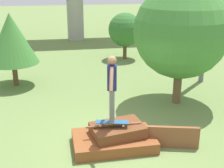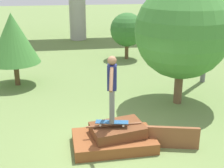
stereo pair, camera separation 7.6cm
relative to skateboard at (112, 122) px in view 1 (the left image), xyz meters
name	(u,v)px [view 1 (the left image)]	position (x,y,z in m)	size (l,w,h in m)	color
ground_plane	(114,146)	(0.05, 0.03, -0.71)	(80.00, 80.00, 0.00)	olive
scrap_pile	(115,138)	(0.08, 0.04, -0.47)	(2.10, 1.29, 0.63)	brown
scrap_plank_loose	(172,137)	(1.51, -0.29, -0.41)	(1.33, 0.43, 0.58)	brown
skateboard	(112,122)	(0.00, 0.00, 0.00)	(0.85, 0.39, 0.09)	#23517F
skater	(112,85)	(0.00, 0.00, 1.00)	(0.33, 1.10, 1.70)	slate
tree_behind_left	(181,31)	(2.72, 2.54, 1.77)	(3.09, 3.09, 4.03)	brown
tree_behind_right	(11,39)	(-2.96, 5.36, 1.18)	(1.97, 1.97, 2.86)	brown
tree_mid_back	(125,30)	(2.23, 8.69, 0.82)	(1.72, 1.72, 2.39)	brown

